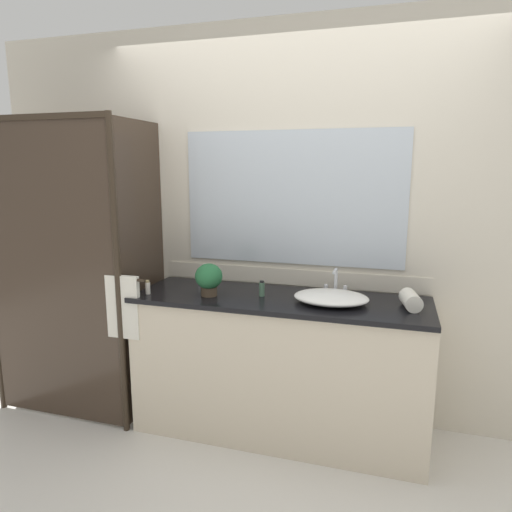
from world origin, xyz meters
The scene contains 11 objects.
ground_plane centered at (0.00, 0.00, 0.00)m, with size 8.00×8.00×0.00m, color silver.
wall_back_with_mirror centered at (0.00, 0.34, 1.30)m, with size 4.40×0.06×2.60m.
vanity_cabinet centered at (0.00, 0.01, 0.45)m, with size 1.80×0.58×0.90m.
shower_enclosure centered at (-1.27, -0.19, 1.02)m, with size 1.20×0.59×2.00m.
sink_basin centered at (0.32, -0.02, 0.93)m, with size 0.44×0.34×0.07m, color white.
faucet centered at (0.32, 0.17, 0.95)m, with size 0.17×0.13×0.17m.
potted_plant centered at (-0.43, -0.09, 1.01)m, with size 0.17×0.17×0.20m.
amenity_bottle_shampoo centered at (-0.11, 0.00, 0.95)m, with size 0.03×0.03×0.10m.
amenity_bottle_body_wash centered at (-0.81, -0.16, 0.94)m, with size 0.03×0.03×0.09m.
amenity_bottle_conditioner centered at (-0.62, 0.19, 0.94)m, with size 0.03×0.03×0.08m.
rolled_towel_near_edge centered at (0.76, 0.00, 0.95)m, with size 0.10×0.10×0.19m, color silver.
Camera 1 is at (0.64, -2.63, 1.68)m, focal length 32.17 mm.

